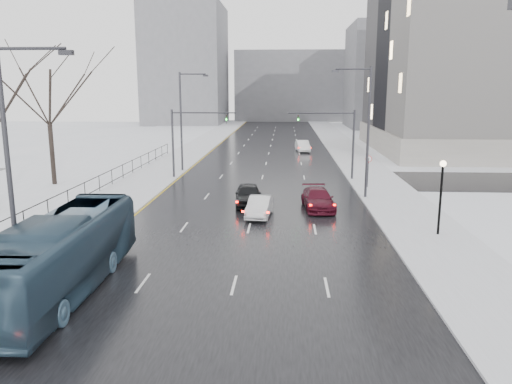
% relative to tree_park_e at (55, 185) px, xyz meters
% --- Properties ---
extents(road, '(16.00, 150.00, 0.04)m').
position_rel_tree_park_e_xyz_m(road, '(18.20, 16.00, 0.02)').
color(road, black).
rests_on(road, ground).
extents(cross_road, '(130.00, 10.00, 0.04)m').
position_rel_tree_park_e_xyz_m(cross_road, '(18.20, 4.00, 0.02)').
color(cross_road, black).
rests_on(cross_road, ground).
extents(sidewalk_left, '(5.00, 150.00, 0.16)m').
position_rel_tree_park_e_xyz_m(sidewalk_left, '(7.70, 16.00, 0.08)').
color(sidewalk_left, silver).
rests_on(sidewalk_left, ground).
extents(sidewalk_right, '(5.00, 150.00, 0.16)m').
position_rel_tree_park_e_xyz_m(sidewalk_right, '(28.70, 16.00, 0.08)').
color(sidewalk_right, silver).
rests_on(sidewalk_right, ground).
extents(park_strip, '(14.00, 150.00, 0.12)m').
position_rel_tree_park_e_xyz_m(park_strip, '(-1.80, 16.00, 0.06)').
color(park_strip, white).
rests_on(park_strip, ground).
extents(tree_park_e, '(9.45, 9.45, 13.50)m').
position_rel_tree_park_e_xyz_m(tree_park_e, '(0.00, 0.00, 0.00)').
color(tree_park_e, black).
rests_on(tree_park_e, ground).
extents(iron_fence, '(0.06, 70.00, 1.30)m').
position_rel_tree_park_e_xyz_m(iron_fence, '(5.20, -14.00, 0.91)').
color(iron_fence, black).
rests_on(iron_fence, sidewalk_left).
extents(streetlight_r_mid, '(2.95, 0.25, 10.00)m').
position_rel_tree_park_e_xyz_m(streetlight_r_mid, '(26.37, -4.00, 5.62)').
color(streetlight_r_mid, '#2D2D33').
rests_on(streetlight_r_mid, ground).
extents(streetlight_l_near, '(2.95, 0.25, 10.00)m').
position_rel_tree_park_e_xyz_m(streetlight_l_near, '(10.03, -24.00, 5.62)').
color(streetlight_l_near, '#2D2D33').
rests_on(streetlight_l_near, ground).
extents(streetlight_l_far, '(2.95, 0.25, 10.00)m').
position_rel_tree_park_e_xyz_m(streetlight_l_far, '(10.03, 8.00, 5.62)').
color(streetlight_l_far, '#2D2D33').
rests_on(streetlight_l_far, ground).
extents(lamppost_r_mid, '(0.36, 0.36, 4.28)m').
position_rel_tree_park_e_xyz_m(lamppost_r_mid, '(29.20, -14.00, 2.94)').
color(lamppost_r_mid, black).
rests_on(lamppost_r_mid, sidewalk_right).
extents(mast_signal_right, '(6.10, 0.33, 6.50)m').
position_rel_tree_park_e_xyz_m(mast_signal_right, '(25.53, 4.00, 4.11)').
color(mast_signal_right, '#2D2D33').
rests_on(mast_signal_right, ground).
extents(mast_signal_left, '(6.10, 0.33, 6.50)m').
position_rel_tree_park_e_xyz_m(mast_signal_left, '(10.87, 4.00, 4.11)').
color(mast_signal_left, '#2D2D33').
rests_on(mast_signal_left, ground).
extents(no_uturn_sign, '(0.60, 0.06, 2.70)m').
position_rel_tree_park_e_xyz_m(no_uturn_sign, '(27.40, 0.00, 2.30)').
color(no_uturn_sign, '#2D2D33').
rests_on(no_uturn_sign, sidewalk_right).
extents(bldg_far_right, '(24.00, 20.00, 22.00)m').
position_rel_tree_park_e_xyz_m(bldg_far_right, '(46.20, 71.00, 11.00)').
color(bldg_far_right, slate).
rests_on(bldg_far_right, ground).
extents(bldg_far_left, '(18.00, 22.00, 28.00)m').
position_rel_tree_park_e_xyz_m(bldg_far_left, '(-3.80, 81.00, 14.00)').
color(bldg_far_left, slate).
rests_on(bldg_far_left, ground).
extents(bldg_far_center, '(30.00, 18.00, 18.00)m').
position_rel_tree_park_e_xyz_m(bldg_far_center, '(22.20, 96.00, 9.00)').
color(bldg_far_center, slate).
rests_on(bldg_far_center, ground).
extents(bus, '(2.87, 11.71, 3.25)m').
position_rel_tree_park_e_xyz_m(bus, '(11.20, -23.11, 1.67)').
color(bus, '#2F495D').
rests_on(bus, road).
extents(sedan_center_near, '(2.24, 4.74, 1.56)m').
position_rel_tree_park_e_xyz_m(sedan_center_near, '(17.70, -6.91, 0.82)').
color(sedan_center_near, black).
rests_on(sedan_center_near, road).
extents(sedan_right_near, '(1.80, 4.17, 1.34)m').
position_rel_tree_park_e_xyz_m(sedan_right_near, '(18.70, -10.03, 0.71)').
color(sedan_right_near, silver).
rests_on(sedan_right_near, road).
extents(sedan_right_far, '(2.43, 5.09, 1.43)m').
position_rel_tree_park_e_xyz_m(sedan_right_far, '(22.70, -7.73, 0.76)').
color(sedan_right_far, '#440B19').
rests_on(sedan_right_far, road).
extents(sedan_right_distant, '(2.07, 4.68, 1.49)m').
position_rel_tree_park_e_xyz_m(sedan_right_distant, '(22.70, 25.34, 0.79)').
color(sedan_right_distant, white).
rests_on(sedan_right_distant, road).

